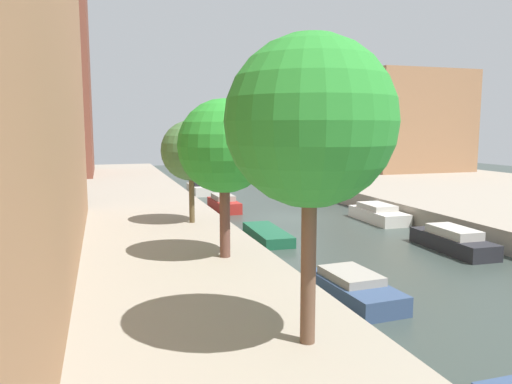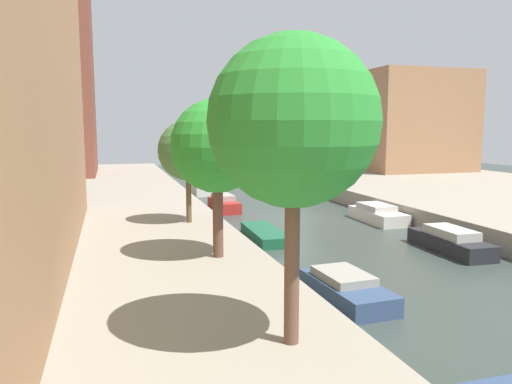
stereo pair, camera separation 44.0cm
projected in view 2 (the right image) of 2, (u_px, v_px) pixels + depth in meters
The scene contains 14 objects.
ground_plane at pixel (294, 219), 27.51m from camera, with size 84.00×84.00×0.00m, color #333D38.
quay_right at pixel (510, 199), 31.70m from camera, with size 20.00×64.00×1.00m, color gray.
apartment_tower_far at pixel (31, 69), 41.71m from camera, with size 10.00×10.31×18.06m, color brown.
low_block_right at pixel (388, 122), 50.67m from camera, with size 10.00×15.91×9.35m, color #9E704C.
street_tree_0 at pixel (293, 123), 8.79m from camera, with size 3.13×3.13×5.75m.
street_tree_1 at pixel (217, 147), 15.09m from camera, with size 2.91×2.91×4.97m.
street_tree_2 at pixel (188, 151), 20.80m from camera, with size 2.56×2.56×4.39m.
parked_car at pixel (330, 169), 40.97m from camera, with size 1.82×4.19×1.49m.
moored_boat_left_1 at pixel (346, 289), 14.43m from camera, with size 1.68×3.53×0.81m.
moored_boat_left_2 at pixel (265, 234), 22.34m from camera, with size 1.46×4.08×0.46m.
moored_boat_left_3 at pixel (224, 204), 30.15m from camera, with size 1.37×3.60×0.97m.
moored_boat_left_4 at pixel (203, 188), 37.80m from camera, with size 1.71×3.81×0.97m.
moored_boat_right_1 at pixel (450, 241), 20.13m from camera, with size 1.50×4.19×0.99m.
moored_boat_right_2 at pixel (378, 214), 26.58m from camera, with size 1.65×3.97×0.94m.
Camera 2 is at (-9.79, -25.34, 5.06)m, focal length 34.31 mm.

